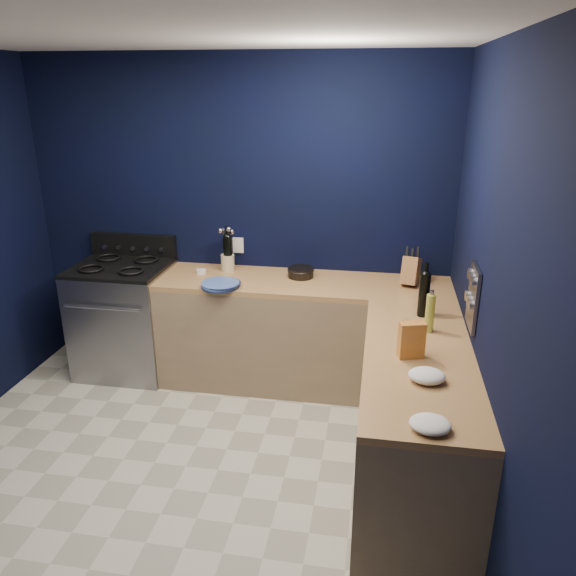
% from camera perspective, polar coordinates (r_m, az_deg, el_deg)
% --- Properties ---
extents(floor, '(3.50, 3.50, 0.02)m').
position_cam_1_polar(floor, '(3.76, -11.55, -19.56)').
color(floor, beige).
rests_on(floor, ground).
extents(ceiling, '(3.50, 3.50, 0.02)m').
position_cam_1_polar(ceiling, '(2.91, -15.50, 24.29)').
color(ceiling, silver).
rests_on(ceiling, ground).
extents(wall_back, '(3.50, 0.02, 2.60)m').
position_cam_1_polar(wall_back, '(4.69, -5.12, 7.03)').
color(wall_back, black).
rests_on(wall_back, ground).
extents(wall_right, '(0.02, 3.50, 2.60)m').
position_cam_1_polar(wall_right, '(2.93, 20.54, -2.60)').
color(wall_right, black).
rests_on(wall_right, ground).
extents(cab_back, '(2.30, 0.63, 0.86)m').
position_cam_1_polar(cab_back, '(4.57, 1.53, -4.87)').
color(cab_back, '#8D7354').
rests_on(cab_back, floor).
extents(top_back, '(2.30, 0.63, 0.04)m').
position_cam_1_polar(top_back, '(4.39, 1.59, 0.44)').
color(top_back, brown).
rests_on(top_back, cab_back).
extents(cab_right, '(0.63, 1.67, 0.86)m').
position_cam_1_polar(cab_right, '(3.54, 12.65, -13.59)').
color(cab_right, '#8D7354').
rests_on(cab_right, floor).
extents(top_right, '(0.63, 1.67, 0.04)m').
position_cam_1_polar(top_right, '(3.31, 13.25, -7.11)').
color(top_right, brown).
rests_on(top_right, cab_right).
extents(gas_range, '(0.76, 0.66, 0.92)m').
position_cam_1_polar(gas_range, '(4.97, -16.26, -3.18)').
color(gas_range, gray).
rests_on(gas_range, floor).
extents(oven_door, '(0.59, 0.02, 0.42)m').
position_cam_1_polar(oven_door, '(4.72, -17.85, -4.78)').
color(oven_door, black).
rests_on(oven_door, gas_range).
extents(cooktop, '(0.76, 0.66, 0.03)m').
position_cam_1_polar(cooktop, '(4.81, -16.81, 2.02)').
color(cooktop, black).
rests_on(cooktop, gas_range).
extents(backguard, '(0.76, 0.06, 0.20)m').
position_cam_1_polar(backguard, '(5.03, -15.47, 4.23)').
color(backguard, black).
rests_on(backguard, gas_range).
extents(spice_panel, '(0.02, 0.28, 0.38)m').
position_cam_1_polar(spice_panel, '(3.47, 18.37, -0.91)').
color(spice_panel, gray).
rests_on(spice_panel, wall_right).
extents(wall_outlet, '(0.09, 0.02, 0.13)m').
position_cam_1_polar(wall_outlet, '(4.73, -5.10, 4.37)').
color(wall_outlet, white).
rests_on(wall_outlet, wall_back).
extents(plate_stack, '(0.37, 0.37, 0.04)m').
position_cam_1_polar(plate_stack, '(4.29, -6.93, 0.33)').
color(plate_stack, teal).
rests_on(plate_stack, top_back).
extents(ramekin, '(0.09, 0.09, 0.03)m').
position_cam_1_polar(ramekin, '(4.62, -8.86, 1.69)').
color(ramekin, white).
rests_on(ramekin, top_back).
extents(utensil_crock, '(0.12, 0.12, 0.14)m').
position_cam_1_polar(utensil_crock, '(4.64, -6.17, 2.60)').
color(utensil_crock, beige).
rests_on(utensil_crock, top_back).
extents(wine_bottle_back, '(0.08, 0.08, 0.30)m').
position_cam_1_polar(wine_bottle_back, '(4.61, -6.16, 3.50)').
color(wine_bottle_back, black).
rests_on(wine_bottle_back, top_back).
extents(lemon_basket, '(0.21, 0.21, 0.08)m').
position_cam_1_polar(lemon_basket, '(4.47, 1.31, 1.60)').
color(lemon_basket, black).
rests_on(lemon_basket, top_back).
extents(knife_block, '(0.17, 0.27, 0.26)m').
position_cam_1_polar(knife_block, '(4.40, 12.44, 1.72)').
color(knife_block, brown).
rests_on(knife_block, top_back).
extents(wine_bottle_right, '(0.09, 0.09, 0.30)m').
position_cam_1_polar(wine_bottle_right, '(3.80, 13.71, -0.71)').
color(wine_bottle_right, black).
rests_on(wine_bottle_right, top_right).
extents(oil_bottle, '(0.07, 0.07, 0.25)m').
position_cam_1_polar(oil_bottle, '(3.58, 14.29, -2.51)').
color(oil_bottle, '#A1AB3D').
rests_on(oil_bottle, top_right).
extents(spice_jar_near, '(0.06, 0.06, 0.11)m').
position_cam_1_polar(spice_jar_near, '(3.52, 11.97, -3.96)').
color(spice_jar_near, olive).
rests_on(spice_jar_near, top_right).
extents(spice_jar_far, '(0.06, 0.06, 0.08)m').
position_cam_1_polar(spice_jar_far, '(3.55, 12.17, -4.01)').
color(spice_jar_far, olive).
rests_on(spice_jar_far, top_right).
extents(crouton_bag, '(0.16, 0.11, 0.21)m').
position_cam_1_polar(crouton_bag, '(3.24, 12.50, -5.22)').
color(crouton_bag, '#C92F43').
rests_on(crouton_bag, top_right).
extents(towel_front, '(0.21, 0.19, 0.07)m').
position_cam_1_polar(towel_front, '(3.04, 13.99, -8.68)').
color(towel_front, white).
rests_on(towel_front, top_right).
extents(towel_end, '(0.23, 0.22, 0.06)m').
position_cam_1_polar(towel_end, '(2.66, 14.31, -13.31)').
color(towel_end, white).
rests_on(towel_end, top_right).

